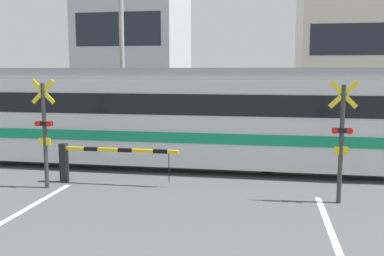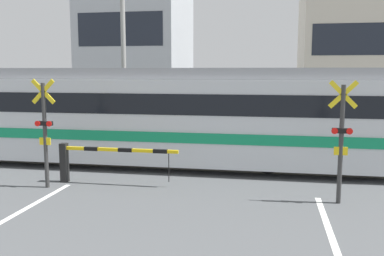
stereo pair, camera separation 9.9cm
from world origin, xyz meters
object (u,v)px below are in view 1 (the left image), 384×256
Objects in this scene: crossing_barrier_far at (286,134)px; pedestrian at (211,121)px; commuter_train at (80,112)px; crossing_signal_right at (342,136)px; crossing_signal_left at (45,129)px; crossing_barrier_near at (91,157)px.

crossing_barrier_far is 4.04m from pedestrian.
commuter_train reaches higher than crossing_barrier_far.
crossing_barrier_far is 6.19m from crossing_signal_right.
crossing_barrier_far is at bearing 19.36° from commuter_train.
pedestrian is (4.01, 4.96, -0.80)m from commuter_train.
crossing_signal_left is at bearing 180.00° from crossing_signal_right.
crossing_barrier_near is at bearing -107.18° from pedestrian.
pedestrian is at bearing 143.31° from crossing_barrier_far.
crossing_signal_right is at bearing -22.90° from commuter_train.
crossing_signal_left is at bearing -137.89° from crossing_barrier_far.
crossing_barrier_near is 1.50m from crossing_signal_left.
crossing_barrier_far is (5.65, 5.41, 0.00)m from crossing_barrier_near.
crossing_barrier_near is 7.82m from crossing_barrier_far.
crossing_signal_left is 1.79× the size of pedestrian.
commuter_train is at bearing 157.10° from crossing_signal_right.
crossing_barrier_near is 2.08× the size of pedestrian.
crossing_signal_left reaches higher than crossing_barrier_near.
crossing_signal_left is at bearing -148.30° from crossing_barrier_near.
crossing_barrier_far is at bearing 43.71° from crossing_barrier_near.
crossing_barrier_far is 9.05m from crossing_signal_left.
commuter_train is 3.54m from crossing_signal_left.
crossing_signal_left reaches higher than crossing_barrier_far.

